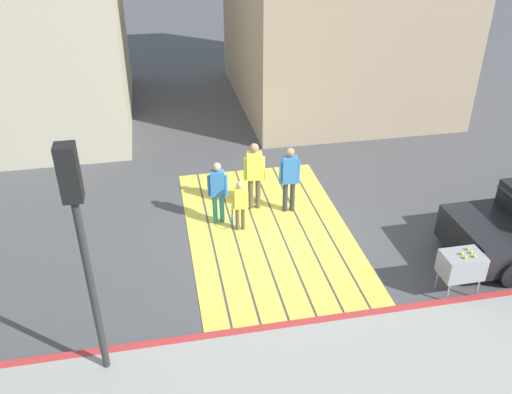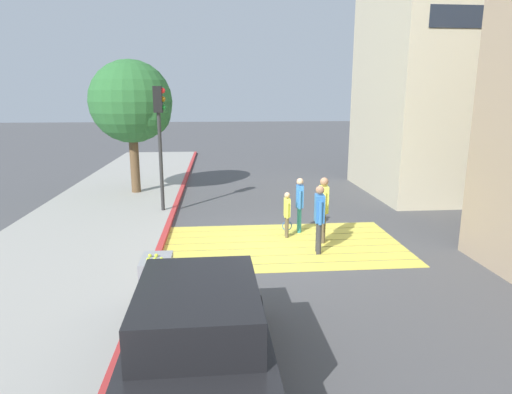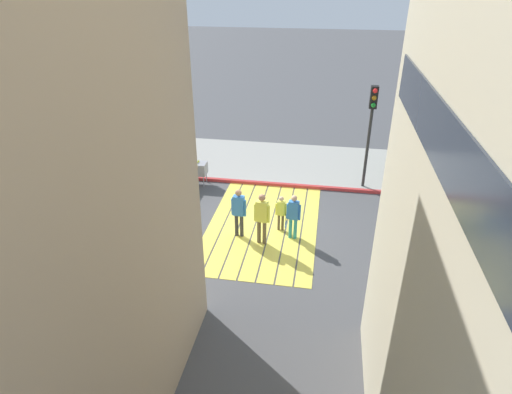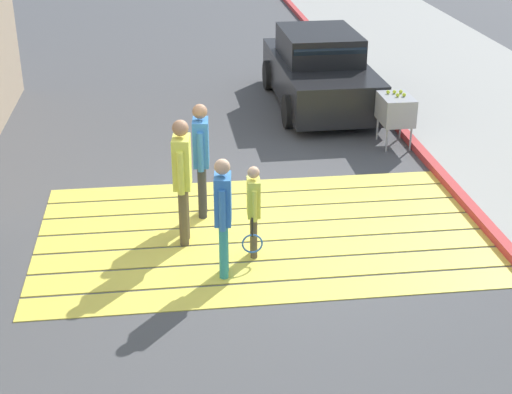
% 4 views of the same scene
% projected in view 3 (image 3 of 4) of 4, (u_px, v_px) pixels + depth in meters
% --- Properties ---
extents(ground_plane, '(120.00, 120.00, 0.00)m').
position_uv_depth(ground_plane, '(263.00, 225.00, 15.32)').
color(ground_plane, '#4C4C4F').
extents(crosswalk_stripes, '(6.40, 3.80, 0.01)m').
position_uv_depth(crosswalk_stripes, '(263.00, 225.00, 15.32)').
color(crosswalk_stripes, '#EAD64C').
rests_on(crosswalk_stripes, ground).
extents(sidewalk_west, '(4.80, 40.00, 0.12)m').
position_uv_depth(sidewalk_west, '(282.00, 163.00, 20.18)').
color(sidewalk_west, '#9E9B93').
rests_on(sidewalk_west, ground).
extents(curb_painted, '(0.16, 40.00, 0.13)m').
position_uv_depth(curb_painted, '(275.00, 184.00, 18.13)').
color(curb_painted, '#BC3333').
rests_on(curb_painted, ground).
extents(car_parked_near_curb, '(2.02, 4.32, 1.57)m').
position_uv_depth(car_parked_near_curb, '(129.00, 172.00, 17.60)').
color(car_parked_near_curb, black).
rests_on(car_parked_near_curb, ground).
extents(traffic_light_corner, '(0.39, 0.28, 4.24)m').
position_uv_depth(traffic_light_corner, '(371.00, 118.00, 16.50)').
color(traffic_light_corner, '#2D2D2D').
rests_on(traffic_light_corner, ground).
extents(street_tree, '(3.20, 3.20, 5.32)m').
position_uv_depth(street_tree, '(450.00, 97.00, 16.94)').
color(street_tree, brown).
rests_on(street_tree, ground).
extents(tennis_ball_cart, '(0.56, 0.80, 1.02)m').
position_uv_depth(tennis_ball_cart, '(197.00, 168.00, 18.02)').
color(tennis_ball_cart, '#99999E').
rests_on(tennis_ball_cart, ground).
extents(pedestrian_adult_lead, '(0.26, 0.51, 1.75)m').
position_uv_depth(pedestrian_adult_lead, '(239.00, 210.00, 14.24)').
color(pedestrian_adult_lead, '#333338').
rests_on(pedestrian_adult_lead, ground).
extents(pedestrian_adult_trailing, '(0.25, 0.47, 1.62)m').
position_uv_depth(pedestrian_adult_trailing, '(293.00, 214.00, 14.15)').
color(pedestrian_adult_trailing, teal).
rests_on(pedestrian_adult_trailing, ground).
extents(pedestrian_adult_side, '(0.28, 0.52, 1.81)m').
position_uv_depth(pedestrian_adult_side, '(262.00, 215.00, 13.84)').
color(pedestrian_adult_side, brown).
rests_on(pedestrian_adult_side, ground).
extents(pedestrian_child_with_racket, '(0.28, 0.40, 1.31)m').
position_uv_depth(pedestrian_child_with_racket, '(281.00, 212.00, 14.70)').
color(pedestrian_child_with_racket, brown).
rests_on(pedestrian_child_with_racket, ground).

